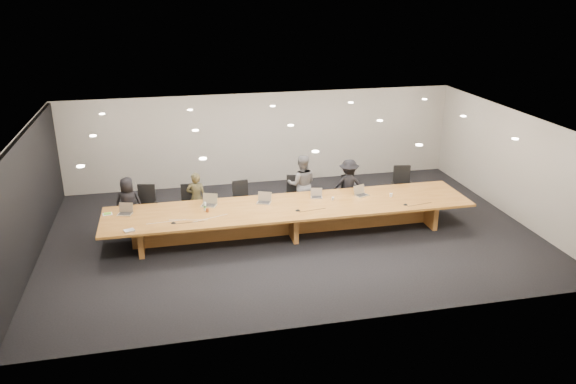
# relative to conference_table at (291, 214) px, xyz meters

# --- Properties ---
(ground) EXTENTS (12.00, 12.00, 0.00)m
(ground) POSITION_rel_conference_table_xyz_m (0.00, 0.00, -0.52)
(ground) COLOR black
(ground) RESTS_ON ground
(back_wall) EXTENTS (12.00, 0.02, 2.80)m
(back_wall) POSITION_rel_conference_table_xyz_m (0.00, 4.00, 0.88)
(back_wall) COLOR beige
(back_wall) RESTS_ON ground
(left_wall_panel) EXTENTS (0.08, 7.84, 2.74)m
(left_wall_panel) POSITION_rel_conference_table_xyz_m (-5.94, 0.00, 0.85)
(left_wall_panel) COLOR black
(left_wall_panel) RESTS_ON ground
(conference_table) EXTENTS (9.00, 1.80, 0.75)m
(conference_table) POSITION_rel_conference_table_xyz_m (0.00, 0.00, 0.00)
(conference_table) COLOR brown
(conference_table) RESTS_ON ground
(chair_far_left) EXTENTS (0.66, 0.66, 1.07)m
(chair_far_left) POSITION_rel_conference_table_xyz_m (-3.51, 1.31, 0.01)
(chair_far_left) COLOR black
(chair_far_left) RESTS_ON ground
(chair_left) EXTENTS (0.56, 0.56, 1.00)m
(chair_left) POSITION_rel_conference_table_xyz_m (-2.40, 1.29, -0.02)
(chair_left) COLOR black
(chair_left) RESTS_ON ground
(chair_mid_left) EXTENTS (0.58, 0.58, 1.01)m
(chair_mid_left) POSITION_rel_conference_table_xyz_m (-1.02, 1.27, -0.02)
(chair_mid_left) COLOR black
(chair_mid_left) RESTS_ON ground
(chair_mid_right) EXTENTS (0.64, 0.64, 1.08)m
(chair_mid_right) POSITION_rel_conference_table_xyz_m (0.39, 1.17, 0.02)
(chair_mid_right) COLOR black
(chair_mid_right) RESTS_ON ground
(chair_right) EXTENTS (0.65, 0.65, 1.00)m
(chair_right) POSITION_rel_conference_table_xyz_m (1.99, 1.22, -0.02)
(chair_right) COLOR black
(chair_right) RESTS_ON ground
(chair_far_right) EXTENTS (0.68, 0.68, 1.12)m
(chair_far_right) POSITION_rel_conference_table_xyz_m (3.47, 1.20, 0.04)
(chair_far_right) COLOR black
(chair_far_right) RESTS_ON ground
(person_a) EXTENTS (0.70, 0.48, 1.38)m
(person_a) POSITION_rel_conference_table_xyz_m (-3.91, 1.15, 0.17)
(person_a) COLOR black
(person_a) RESTS_ON ground
(person_b) EXTENTS (0.57, 0.43, 1.40)m
(person_b) POSITION_rel_conference_table_xyz_m (-2.22, 1.13, 0.18)
(person_b) COLOR #34301C
(person_b) RESTS_ON ground
(person_c) EXTENTS (0.89, 0.75, 1.62)m
(person_c) POSITION_rel_conference_table_xyz_m (0.60, 1.28, 0.29)
(person_c) COLOR #525255
(person_c) RESTS_ON ground
(person_d) EXTENTS (1.05, 0.78, 1.45)m
(person_d) POSITION_rel_conference_table_xyz_m (1.88, 1.17, 0.21)
(person_d) COLOR black
(person_d) RESTS_ON ground
(laptop_a) EXTENTS (0.38, 0.32, 0.26)m
(laptop_a) POSITION_rel_conference_table_xyz_m (-3.95, 0.31, 0.36)
(laptop_a) COLOR #C4B195
(laptop_a) RESTS_ON conference_table
(laptop_b) EXTENTS (0.44, 0.38, 0.29)m
(laptop_b) POSITION_rel_conference_table_xyz_m (-1.96, 0.42, 0.37)
(laptop_b) COLOR #B9AE8D
(laptop_b) RESTS_ON conference_table
(laptop_c) EXTENTS (0.41, 0.36, 0.27)m
(laptop_c) POSITION_rel_conference_table_xyz_m (-0.61, 0.31, 0.36)
(laptop_c) COLOR tan
(laptop_c) RESTS_ON conference_table
(laptop_d) EXTENTS (0.33, 0.27, 0.23)m
(laptop_d) POSITION_rel_conference_table_xyz_m (0.77, 0.40, 0.35)
(laptop_d) COLOR #BAA78E
(laptop_d) RESTS_ON conference_table
(laptop_e) EXTENTS (0.40, 0.34, 0.26)m
(laptop_e) POSITION_rel_conference_table_xyz_m (1.94, 0.28, 0.36)
(laptop_e) COLOR #B9AD8D
(laptop_e) RESTS_ON conference_table
(water_bottle) EXTENTS (0.08, 0.08, 0.20)m
(water_bottle) POSITION_rel_conference_table_xyz_m (-2.07, 0.16, 0.33)
(water_bottle) COLOR silver
(water_bottle) RESTS_ON conference_table
(amber_mug) EXTENTS (0.09, 0.09, 0.09)m
(amber_mug) POSITION_rel_conference_table_xyz_m (-2.03, 0.04, 0.28)
(amber_mug) COLOR brown
(amber_mug) RESTS_ON conference_table
(paper_cup_near) EXTENTS (0.08, 0.08, 0.08)m
(paper_cup_near) POSITION_rel_conference_table_xyz_m (1.12, 0.14, 0.27)
(paper_cup_near) COLOR silver
(paper_cup_near) RESTS_ON conference_table
(paper_cup_far) EXTENTS (0.08, 0.08, 0.09)m
(paper_cup_far) POSITION_rel_conference_table_xyz_m (2.64, 0.05, 0.27)
(paper_cup_far) COLOR white
(paper_cup_far) RESTS_ON conference_table
(notepad) EXTENTS (0.25, 0.21, 0.01)m
(notepad) POSITION_rel_conference_table_xyz_m (-4.35, 0.40, 0.24)
(notepad) COLOR silver
(notepad) RESTS_ON conference_table
(lime_gadget) EXTENTS (0.16, 0.09, 0.03)m
(lime_gadget) POSITION_rel_conference_table_xyz_m (-4.35, 0.39, 0.26)
(lime_gadget) COLOR #70CC36
(lime_gadget) RESTS_ON notepad
(av_box) EXTENTS (0.26, 0.23, 0.03)m
(av_box) POSITION_rel_conference_table_xyz_m (-3.80, -0.71, 0.25)
(av_box) COLOR #B5B5BA
(av_box) RESTS_ON conference_table
(mic_left) EXTENTS (0.14, 0.14, 0.03)m
(mic_left) POSITION_rel_conference_table_xyz_m (-2.84, -0.46, 0.24)
(mic_left) COLOR black
(mic_left) RESTS_ON conference_table
(mic_center) EXTENTS (0.15, 0.15, 0.03)m
(mic_center) POSITION_rel_conference_table_xyz_m (0.10, -0.35, 0.25)
(mic_center) COLOR black
(mic_center) RESTS_ON conference_table
(mic_right) EXTENTS (0.13, 0.13, 0.03)m
(mic_right) POSITION_rel_conference_table_xyz_m (2.78, -0.56, 0.24)
(mic_right) COLOR black
(mic_right) RESTS_ON conference_table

